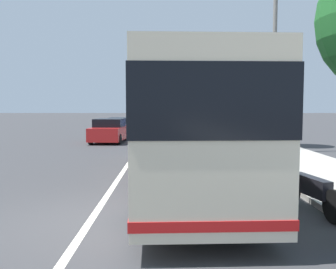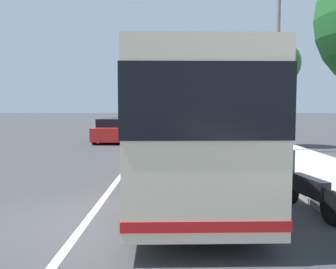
{
  "view_description": "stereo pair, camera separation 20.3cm",
  "coord_description": "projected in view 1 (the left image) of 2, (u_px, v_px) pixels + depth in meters",
  "views": [
    {
      "loc": [
        -7.35,
        -1.55,
        2.33
      ],
      "look_at": [
        4.01,
        -1.58,
        1.44
      ],
      "focal_mm": 39.96,
      "sensor_mm": 36.0,
      "label": 1
    },
    {
      "loc": [
        -7.34,
        -1.75,
        2.33
      ],
      "look_at": [
        4.01,
        -1.58,
        1.44
      ],
      "focal_mm": 39.96,
      "sensor_mm": 36.0,
      "label": 2
    }
  ],
  "objects": [
    {
      "name": "lane_divider_line",
      "position": [
        134.0,
        155.0,
        17.47
      ],
      "size": [
        110.0,
        0.16,
        0.01
      ],
      "primitive_type": "cube",
      "color": "silver",
      "rests_on": "ground"
    },
    {
      "name": "motorcycle_nearest_curb",
      "position": [
        261.0,
        167.0,
        11.22
      ],
      "size": [
        2.22,
        0.25,
        1.26
      ],
      "rotation": [
        0.0,
        0.0,
        0.01
      ],
      "color": "black",
      "rests_on": "ground"
    },
    {
      "name": "roadside_tree_mid_block",
      "position": [
        274.0,
        65.0,
        20.79
      ],
      "size": [
        2.48,
        2.48,
        5.91
      ],
      "color": "brown",
      "rests_on": "ground"
    },
    {
      "name": "car_behind_bus",
      "position": [
        110.0,
        131.0,
        23.74
      ],
      "size": [
        4.43,
        2.14,
        1.5
      ],
      "rotation": [
        0.0,
        0.0,
        3.08
      ],
      "color": "red",
      "rests_on": "ground"
    },
    {
      "name": "car_side_street",
      "position": [
        120.0,
        127.0,
        28.82
      ],
      "size": [
        4.58,
        1.88,
        1.41
      ],
      "rotation": [
        0.0,
        0.0,
        3.15
      ],
      "color": "gray",
      "rests_on": "ground"
    },
    {
      "name": "sidewalk_curb",
      "position": [
        278.0,
        154.0,
        17.48
      ],
      "size": [
        110.0,
        3.6,
        0.14
      ],
      "primitive_type": "cube",
      "color": "#B2ADA3",
      "rests_on": "ground"
    },
    {
      "name": "utility_pole",
      "position": [
        274.0,
        75.0,
        18.32
      ],
      "size": [
        0.2,
        0.2,
        7.61
      ],
      "primitive_type": "cylinder",
      "color": "slate",
      "rests_on": "ground"
    },
    {
      "name": "car_far_distant",
      "position": [
        176.0,
        121.0,
        40.19
      ],
      "size": [
        4.61,
        2.1,
        1.5
      ],
      "rotation": [
        0.0,
        0.0,
        -0.05
      ],
      "color": "navy",
      "rests_on": "ground"
    },
    {
      "name": "motorcycle_angled",
      "position": [
        311.0,
        190.0,
        8.12
      ],
      "size": [
        2.28,
        0.51,
        1.29
      ],
      "rotation": [
        0.0,
        0.0,
        0.19
      ],
      "color": "black",
      "rests_on": "ground"
    },
    {
      "name": "coach_bus",
      "position": [
        181.0,
        119.0,
        11.37
      ],
      "size": [
        12.47,
        2.96,
        3.34
      ],
      "rotation": [
        0.0,
        0.0,
        0.04
      ],
      "color": "beige",
      "rests_on": "ground"
    },
    {
      "name": "ground_plane",
      "position": [
        90.0,
        222.0,
        7.5
      ],
      "size": [
        220.0,
        220.0,
        0.0
      ],
      "primitive_type": "plane",
      "color": "#38383A"
    }
  ]
}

